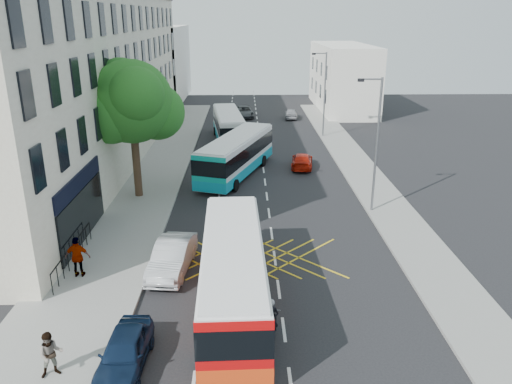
{
  "coord_description": "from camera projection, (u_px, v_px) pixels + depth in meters",
  "views": [
    {
      "loc": [
        -1.45,
        -16.31,
        11.45
      ],
      "look_at": [
        -0.85,
        9.68,
        2.2
      ],
      "focal_mm": 35.0,
      "sensor_mm": 36.0,
      "label": 1
    }
  ],
  "objects": [
    {
      "name": "bus_near",
      "position": [
        233.0,
        273.0,
        20.21
      ],
      "size": [
        2.86,
        10.64,
        2.97
      ],
      "rotation": [
        0.0,
        0.0,
        0.03
      ],
      "color": "silver",
      "rests_on": "ground"
    },
    {
      "name": "terrace_far",
      "position": [
        154.0,
        64.0,
        69.05
      ],
      "size": [
        8.0,
        20.0,
        10.0
      ],
      "primitive_type": "cube",
      "color": "silver",
      "rests_on": "ground"
    },
    {
      "name": "pavement_right",
      "position": [
        378.0,
        194.0,
        33.49
      ],
      "size": [
        3.0,
        70.0,
        0.15
      ],
      "primitive_type": "cube",
      "color": "gray",
      "rests_on": "ground"
    },
    {
      "name": "parked_car_blue",
      "position": [
        125.0,
        352.0,
        16.96
      ],
      "size": [
        1.62,
        3.78,
        1.27
      ],
      "primitive_type": "imported",
      "rotation": [
        0.0,
        0.0,
        -0.03
      ],
      "color": "#0D1D37",
      "rests_on": "ground"
    },
    {
      "name": "parked_car_silver",
      "position": [
        172.0,
        257.0,
        23.4
      ],
      "size": [
        2.02,
        4.59,
        1.47
      ],
      "primitive_type": "imported",
      "rotation": [
        0.0,
        0.0,
        -0.11
      ],
      "color": "#AFB3B7",
      "rests_on": "ground"
    },
    {
      "name": "street_tree",
      "position": [
        131.0,
        103.0,
        31.03
      ],
      "size": [
        6.3,
        5.7,
        8.8
      ],
      "color": "#382619",
      "rests_on": "pavement_left"
    },
    {
      "name": "terrace_main",
      "position": [
        87.0,
        77.0,
        39.73
      ],
      "size": [
        8.3,
        45.0,
        13.5
      ],
      "color": "beige",
      "rests_on": "ground"
    },
    {
      "name": "building_right",
      "position": [
        342.0,
        77.0,
        63.34
      ],
      "size": [
        6.0,
        18.0,
        8.0
      ],
      "primitive_type": "cube",
      "color": "silver",
      "rests_on": "ground"
    },
    {
      "name": "lamp_near",
      "position": [
        376.0,
        139.0,
        29.12
      ],
      "size": [
        1.45,
        0.15,
        8.0
      ],
      "color": "slate",
      "rests_on": "pavement_right"
    },
    {
      "name": "pedestrian_far",
      "position": [
        78.0,
        257.0,
        22.56
      ],
      "size": [
        1.13,
        0.48,
        1.93
      ],
      "primitive_type": "imported",
      "rotation": [
        0.0,
        0.0,
        3.13
      ],
      "color": "gray",
      "rests_on": "pavement_left"
    },
    {
      "name": "motorbike",
      "position": [
        271.0,
        321.0,
        18.35
      ],
      "size": [
        0.71,
        1.94,
        1.74
      ],
      "rotation": [
        0.0,
        0.0,
        -0.22
      ],
      "color": "black",
      "rests_on": "ground"
    },
    {
      "name": "red_hatchback",
      "position": [
        302.0,
        161.0,
        39.46
      ],
      "size": [
        2.13,
        4.13,
        1.15
      ],
      "primitive_type": "imported",
      "rotation": [
        0.0,
        0.0,
        3.0
      ],
      "color": "#BB1808",
      "rests_on": "ground"
    },
    {
      "name": "ground",
      "position": [
        284.0,
        329.0,
        19.23
      ],
      "size": [
        120.0,
        120.0,
        0.0
      ],
      "primitive_type": "plane",
      "color": "black",
      "rests_on": "ground"
    },
    {
      "name": "distant_car_grey",
      "position": [
        244.0,
        112.0,
        59.0
      ],
      "size": [
        2.59,
        4.71,
        1.25
      ],
      "primitive_type": "imported",
      "rotation": [
        0.0,
        0.0,
        0.12
      ],
      "color": "#3C4044",
      "rests_on": "ground"
    },
    {
      "name": "bus_mid",
      "position": [
        236.0,
        155.0,
        37.26
      ],
      "size": [
        5.86,
        10.81,
        2.98
      ],
      "rotation": [
        0.0,
        0.0,
        -0.34
      ],
      "color": "silver",
      "rests_on": "ground"
    },
    {
      "name": "bus_far",
      "position": [
        229.0,
        126.0,
        47.4
      ],
      "size": [
        3.48,
        10.24,
        2.82
      ],
      "rotation": [
        0.0,
        0.0,
        0.12
      ],
      "color": "silver",
      "rests_on": "ground"
    },
    {
      "name": "lamp_far",
      "position": [
        324.0,
        90.0,
        47.96
      ],
      "size": [
        1.45,
        0.15,
        8.0
      ],
      "color": "slate",
      "rests_on": "pavement_right"
    },
    {
      "name": "distant_car_silver",
      "position": [
        291.0,
        114.0,
        58.21
      ],
      "size": [
        1.63,
        3.53,
        1.17
      ],
      "primitive_type": "imported",
      "rotation": [
        0.0,
        0.0,
        3.07
      ],
      "color": "#95969C",
      "rests_on": "ground"
    },
    {
      "name": "pedestrian_near",
      "position": [
        51.0,
        354.0,
        16.31
      ],
      "size": [
        0.96,
        0.87,
        1.63
      ],
      "primitive_type": "imported",
      "rotation": [
        0.0,
        0.0,
        0.38
      ],
      "color": "gray",
      "rests_on": "pavement_left"
    },
    {
      "name": "pavement_left",
      "position": [
        139.0,
        196.0,
        33.15
      ],
      "size": [
        5.0,
        70.0,
        0.15
      ],
      "primitive_type": "cube",
      "color": "gray",
      "rests_on": "ground"
    },
    {
      "name": "railings",
      "position": [
        73.0,
        253.0,
        23.77
      ],
      "size": [
        0.08,
        5.6,
        1.14
      ],
      "primitive_type": null,
      "color": "black",
      "rests_on": "pavement_left"
    }
  ]
}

